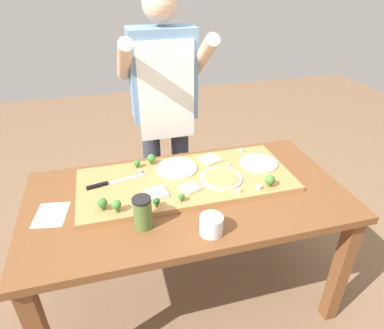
{
  "coord_description": "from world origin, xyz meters",
  "views": [
    {
      "loc": [
        -0.34,
        -1.35,
        1.75
      ],
      "look_at": [
        0.06,
        0.12,
        0.85
      ],
      "focal_mm": 31.47,
      "sensor_mm": 36.0,
      "label": 1
    }
  ],
  "objects_px": {
    "cook_center": "(164,102)",
    "pizza_whole_white_garlic": "(177,168)",
    "pizza_whole_cheese_artichoke": "(259,163)",
    "broccoli_floret_back_left": "(137,163)",
    "cheese_crumble_e": "(238,191)",
    "chefs_knife": "(108,183)",
    "broccoli_floret_front_left": "(102,203)",
    "pizza_whole_pesto_green": "(221,178)",
    "flour_cup": "(211,226)",
    "prep_table": "(188,209)",
    "broccoli_floret_back_mid": "(116,205)",
    "pizza_slice_near_left": "(210,159)",
    "sauce_jar": "(143,213)",
    "broccoli_floret_center_right": "(151,159)",
    "pizza_slice_center": "(190,188)",
    "broccoli_floret_center_left": "(156,202)",
    "recipe_note": "(51,215)",
    "pizza_slice_near_right": "(157,192)",
    "broccoli_floret_back_right": "(182,197)",
    "broccoli_floret_front_mid": "(270,180)",
    "cheese_crumble_b": "(242,150)",
    "cheese_crumble_c": "(140,172)",
    "cheese_crumble_d": "(259,187)"
  },
  "relations": [
    {
      "from": "pizza_whole_white_garlic",
      "to": "pizza_slice_near_left",
      "type": "height_order",
      "value": "pizza_whole_white_garlic"
    },
    {
      "from": "cheese_crumble_e",
      "to": "flour_cup",
      "type": "xyz_separation_m",
      "value": [
        -0.21,
        -0.22,
        0.0
      ]
    },
    {
      "from": "broccoli_floret_back_mid",
      "to": "flour_cup",
      "type": "height_order",
      "value": "broccoli_floret_back_mid"
    },
    {
      "from": "pizza_slice_center",
      "to": "broccoli_floret_center_right",
      "type": "distance_m",
      "value": 0.34
    },
    {
      "from": "broccoli_floret_back_left",
      "to": "cheese_crumble_e",
      "type": "xyz_separation_m",
      "value": [
        0.45,
        -0.37,
        -0.02
      ]
    },
    {
      "from": "pizza_whole_pesto_green",
      "to": "pizza_whole_white_garlic",
      "type": "height_order",
      "value": "same"
    },
    {
      "from": "pizza_slice_center",
      "to": "cheese_crumble_c",
      "type": "relative_size",
      "value": 4.74
    },
    {
      "from": "cook_center",
      "to": "pizza_whole_white_garlic",
      "type": "bearing_deg",
      "value": -93.87
    },
    {
      "from": "broccoli_floret_back_left",
      "to": "flour_cup",
      "type": "relative_size",
      "value": 0.47
    },
    {
      "from": "broccoli_floret_back_right",
      "to": "cheese_crumble_d",
      "type": "bearing_deg",
      "value": -0.41
    },
    {
      "from": "pizza_slice_near_right",
      "to": "broccoli_floret_back_mid",
      "type": "bearing_deg",
      "value": -154.74
    },
    {
      "from": "broccoli_floret_front_mid",
      "to": "pizza_whole_pesto_green",
      "type": "bearing_deg",
      "value": 149.5
    },
    {
      "from": "flour_cup",
      "to": "broccoli_floret_back_mid",
      "type": "bearing_deg",
      "value": 149.99
    },
    {
      "from": "pizza_whole_pesto_green",
      "to": "broccoli_floret_back_mid",
      "type": "bearing_deg",
      "value": -166.31
    },
    {
      "from": "broccoli_floret_back_right",
      "to": "cheese_crumble_b",
      "type": "height_order",
      "value": "broccoli_floret_back_right"
    },
    {
      "from": "recipe_note",
      "to": "chefs_knife",
      "type": "bearing_deg",
      "value": 29.49
    },
    {
      "from": "pizza_slice_near_left",
      "to": "cheese_crumble_c",
      "type": "xyz_separation_m",
      "value": [
        -0.41,
        -0.03,
        0.0
      ]
    },
    {
      "from": "prep_table",
      "to": "sauce_jar",
      "type": "relative_size",
      "value": 10.66
    },
    {
      "from": "pizza_whole_pesto_green",
      "to": "flour_cup",
      "type": "distance_m",
      "value": 0.39
    },
    {
      "from": "pizza_slice_near_left",
      "to": "sauce_jar",
      "type": "distance_m",
      "value": 0.63
    },
    {
      "from": "broccoli_floret_back_right",
      "to": "cheese_crumble_d",
      "type": "relative_size",
      "value": 1.89
    },
    {
      "from": "pizza_whole_white_garlic",
      "to": "cheese_crumble_e",
      "type": "xyz_separation_m",
      "value": [
        0.24,
        -0.3,
        0.0
      ]
    },
    {
      "from": "cheese_crumble_c",
      "to": "recipe_note",
      "type": "height_order",
      "value": "cheese_crumble_c"
    },
    {
      "from": "pizza_whole_pesto_green",
      "to": "cheese_crumble_c",
      "type": "bearing_deg",
      "value": 157.05
    },
    {
      "from": "pizza_slice_near_right",
      "to": "broccoli_floret_back_right",
      "type": "height_order",
      "value": "broccoli_floret_back_right"
    },
    {
      "from": "broccoli_floret_back_right",
      "to": "flour_cup",
      "type": "relative_size",
      "value": 0.4
    },
    {
      "from": "broccoli_floret_back_left",
      "to": "sauce_jar",
      "type": "relative_size",
      "value": 0.32
    },
    {
      "from": "broccoli_floret_back_mid",
      "to": "recipe_note",
      "type": "distance_m",
      "value": 0.32
    },
    {
      "from": "broccoli_floret_front_mid",
      "to": "prep_table",
      "type": "bearing_deg",
      "value": 168.65
    },
    {
      "from": "broccoli_floret_center_right",
      "to": "broccoli_floret_back_left",
      "type": "xyz_separation_m",
      "value": [
        -0.08,
        -0.02,
        -0.01
      ]
    },
    {
      "from": "broccoli_floret_center_left",
      "to": "chefs_knife",
      "type": "bearing_deg",
      "value": 129.28
    },
    {
      "from": "prep_table",
      "to": "broccoli_floret_center_right",
      "type": "relative_size",
      "value": 26.5
    },
    {
      "from": "pizza_whole_white_garlic",
      "to": "broccoli_floret_front_left",
      "type": "distance_m",
      "value": 0.49
    },
    {
      "from": "pizza_whole_cheese_artichoke",
      "to": "pizza_slice_center",
      "type": "bearing_deg",
      "value": -162.35
    },
    {
      "from": "broccoli_floret_center_left",
      "to": "sauce_jar",
      "type": "height_order",
      "value": "sauce_jar"
    },
    {
      "from": "broccoli_floret_front_mid",
      "to": "cheese_crumble_d",
      "type": "bearing_deg",
      "value": -170.14
    },
    {
      "from": "pizza_whole_white_garlic",
      "to": "cheese_crumble_b",
      "type": "height_order",
      "value": "cheese_crumble_b"
    },
    {
      "from": "prep_table",
      "to": "cheese_crumble_c",
      "type": "bearing_deg",
      "value": 134.43
    },
    {
      "from": "prep_table",
      "to": "broccoli_floret_front_mid",
      "type": "height_order",
      "value": "broccoli_floret_front_mid"
    },
    {
      "from": "pizza_slice_center",
      "to": "broccoli_floret_center_left",
      "type": "distance_m",
      "value": 0.21
    },
    {
      "from": "broccoli_floret_center_left",
      "to": "pizza_whole_pesto_green",
      "type": "bearing_deg",
      "value": 21.58
    },
    {
      "from": "prep_table",
      "to": "flour_cup",
      "type": "bearing_deg",
      "value": -85.48
    },
    {
      "from": "chefs_knife",
      "to": "broccoli_floret_front_left",
      "type": "distance_m",
      "value": 0.21
    },
    {
      "from": "broccoli_floret_front_mid",
      "to": "cheese_crumble_b",
      "type": "height_order",
      "value": "broccoli_floret_front_mid"
    },
    {
      "from": "broccoli_floret_front_mid",
      "to": "broccoli_floret_front_left",
      "type": "xyz_separation_m",
      "value": [
        -0.82,
        0.03,
        -0.0
      ]
    },
    {
      "from": "prep_table",
      "to": "recipe_note",
      "type": "bearing_deg",
      "value": -179.91
    },
    {
      "from": "broccoli_floret_front_left",
      "to": "cheese_crumble_d",
      "type": "distance_m",
      "value": 0.76
    },
    {
      "from": "cheese_crumble_b",
      "to": "cheese_crumble_c",
      "type": "relative_size",
      "value": 0.92
    },
    {
      "from": "broccoli_floret_front_left",
      "to": "cheese_crumble_e",
      "type": "bearing_deg",
      "value": -3.19
    },
    {
      "from": "pizza_whole_cheese_artichoke",
      "to": "broccoli_floret_back_left",
      "type": "height_order",
      "value": "broccoli_floret_back_left"
    }
  ]
}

